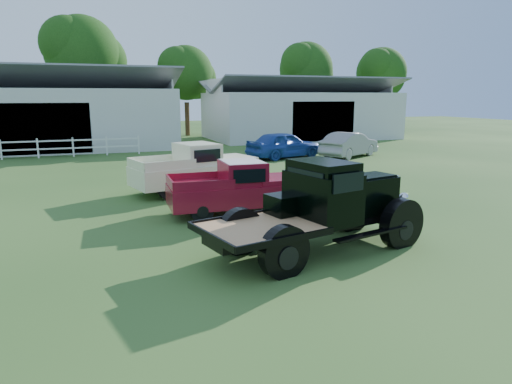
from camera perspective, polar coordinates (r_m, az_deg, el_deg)
name	(u,v)px	position (r m, az deg, el deg)	size (l,w,h in m)	color
ground	(265,241)	(11.97, 1.11, -6.11)	(120.00, 120.00, 0.00)	#254A1A
shed_left	(42,109)	(36.71, -25.14, 9.37)	(18.80, 10.20, 5.60)	#BCBCBC
shed_right	(300,109)	(41.77, 5.52, 10.31)	(16.80, 9.20, 5.20)	#BCBCBC
fence_rail	(20,149)	(30.98, -27.46, 4.80)	(14.20, 0.16, 1.20)	white
tree_b	(84,73)	(44.64, -20.75, 13.76)	(6.90, 6.90, 11.50)	#14380B
tree_c	(186,88)	(44.55, -8.71, 12.77)	(5.40, 5.40, 9.00)	#14380B
tree_d	(306,84)	(49.82, 6.23, 13.30)	(6.00, 6.00, 10.00)	#14380B
tree_e	(381,86)	(52.21, 15.32, 12.61)	(5.70, 5.70, 9.50)	#14380B
vintage_flatbed	(318,207)	(11.02, 7.82, -1.85)	(5.55, 2.20, 2.20)	black
red_pickup	(240,187)	(14.58, -2.05, 0.64)	(4.69, 1.80, 1.71)	maroon
white_pickup	(195,168)	(18.11, -7.61, 3.00)	(5.08, 1.97, 1.87)	#F0ECC0
misc_car_blue	(284,145)	(27.94, 3.50, 5.92)	(1.92, 4.76, 1.62)	#1F439A
misc_car_grey	(349,145)	(28.94, 11.59, 5.82)	(1.62, 4.65, 1.53)	gray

